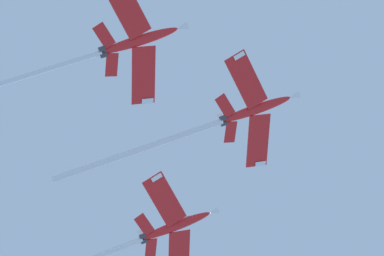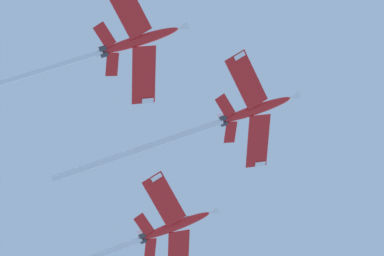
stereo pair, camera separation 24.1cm
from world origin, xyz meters
The scene contains 3 objects.
jet_lead centered at (-18.98, 6.35, 117.47)m, with size 34.16×25.05×15.24m.
jet_left_wing centered at (-25.70, 28.54, 112.98)m, with size 37.89×27.40×17.21m.
jet_right_wing centered at (-38.97, -0.55, 113.66)m, with size 37.65×27.03×16.67m.
Camera 1 is at (-38.48, -39.71, 1.74)m, focal length 75.78 mm.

